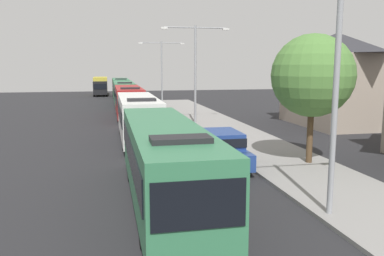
{
  "coord_description": "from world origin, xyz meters",
  "views": [
    {
      "loc": [
        -3.29,
        -4.08,
        5.23
      ],
      "look_at": [
        0.93,
        16.26,
        1.99
      ],
      "focal_mm": 37.76,
      "sensor_mm": 36.0,
      "label": 1
    }
  ],
  "objects_px": {
    "roadside_tree": "(313,76)",
    "box_truck_oncoming": "(100,85)",
    "white_suv": "(223,148)",
    "streetlamp_mid": "(195,64)",
    "bus_rear": "(121,87)",
    "streetlamp_far": "(162,65)",
    "bus_second_in_line": "(138,117)",
    "streetlamp_near": "(337,69)",
    "bus_lead": "(164,160)",
    "bus_middle": "(129,101)",
    "bus_fourth_in_line": "(124,93)"
  },
  "relations": [
    {
      "from": "roadside_tree",
      "to": "box_truck_oncoming",
      "type": "bearing_deg",
      "value": 102.15
    },
    {
      "from": "white_suv",
      "to": "streetlamp_mid",
      "type": "distance_m",
      "value": 15.39
    },
    {
      "from": "bus_rear",
      "to": "roadside_tree",
      "type": "distance_m",
      "value": 48.81
    },
    {
      "from": "streetlamp_far",
      "to": "bus_second_in_line",
      "type": "bearing_deg",
      "value": -100.84
    },
    {
      "from": "bus_rear",
      "to": "streetlamp_near",
      "type": "relative_size",
      "value": 1.38
    },
    {
      "from": "white_suv",
      "to": "box_truck_oncoming",
      "type": "distance_m",
      "value": 53.96
    },
    {
      "from": "white_suv",
      "to": "box_truck_oncoming",
      "type": "relative_size",
      "value": 0.55
    },
    {
      "from": "bus_lead",
      "to": "white_suv",
      "type": "relative_size",
      "value": 2.57
    },
    {
      "from": "box_truck_oncoming",
      "to": "roadside_tree",
      "type": "bearing_deg",
      "value": -77.85
    },
    {
      "from": "bus_rear",
      "to": "roadside_tree",
      "type": "height_order",
      "value": "roadside_tree"
    },
    {
      "from": "box_truck_oncoming",
      "to": "roadside_tree",
      "type": "distance_m",
      "value": 55.21
    },
    {
      "from": "bus_rear",
      "to": "streetlamp_mid",
      "type": "bearing_deg",
      "value": -80.69
    },
    {
      "from": "bus_second_in_line",
      "to": "box_truck_oncoming",
      "type": "distance_m",
      "value": 45.05
    },
    {
      "from": "bus_middle",
      "to": "streetlamp_far",
      "type": "xyz_separation_m",
      "value": [
        5.4,
        15.25,
        3.6
      ]
    },
    {
      "from": "bus_fourth_in_line",
      "to": "streetlamp_far",
      "type": "distance_m",
      "value": 7.12
    },
    {
      "from": "bus_lead",
      "to": "streetlamp_near",
      "type": "relative_size",
      "value": 1.49
    },
    {
      "from": "streetlamp_near",
      "to": "bus_lead",
      "type": "bearing_deg",
      "value": 154.04
    },
    {
      "from": "bus_middle",
      "to": "bus_lead",
      "type": "bearing_deg",
      "value": -90.0
    },
    {
      "from": "bus_fourth_in_line",
      "to": "streetlamp_far",
      "type": "height_order",
      "value": "streetlamp_far"
    },
    {
      "from": "streetlamp_far",
      "to": "bus_lead",
      "type": "bearing_deg",
      "value": -97.41
    },
    {
      "from": "bus_lead",
      "to": "box_truck_oncoming",
      "type": "relative_size",
      "value": 1.42
    },
    {
      "from": "bus_rear",
      "to": "streetlamp_far",
      "type": "relative_size",
      "value": 1.33
    },
    {
      "from": "roadside_tree",
      "to": "streetlamp_near",
      "type": "bearing_deg",
      "value": -112.51
    },
    {
      "from": "bus_fourth_in_line",
      "to": "white_suv",
      "type": "relative_size",
      "value": 2.56
    },
    {
      "from": "bus_second_in_line",
      "to": "roadside_tree",
      "type": "height_order",
      "value": "roadside_tree"
    },
    {
      "from": "bus_second_in_line",
      "to": "bus_fourth_in_line",
      "type": "relative_size",
      "value": 0.89
    },
    {
      "from": "bus_lead",
      "to": "white_suv",
      "type": "distance_m",
      "value": 6.07
    },
    {
      "from": "bus_fourth_in_line",
      "to": "streetlamp_mid",
      "type": "bearing_deg",
      "value": -74.24
    },
    {
      "from": "streetlamp_far",
      "to": "bus_middle",
      "type": "bearing_deg",
      "value": -109.5
    },
    {
      "from": "bus_middle",
      "to": "streetlamp_near",
      "type": "height_order",
      "value": "streetlamp_near"
    },
    {
      "from": "bus_fourth_in_line",
      "to": "roadside_tree",
      "type": "relative_size",
      "value": 1.79
    },
    {
      "from": "bus_middle",
      "to": "bus_rear",
      "type": "relative_size",
      "value": 0.97
    },
    {
      "from": "streetlamp_near",
      "to": "roadside_tree",
      "type": "xyz_separation_m",
      "value": [
        2.9,
        6.99,
        -0.4
      ]
    },
    {
      "from": "bus_lead",
      "to": "white_suv",
      "type": "bearing_deg",
      "value": 52.17
    },
    {
      "from": "white_suv",
      "to": "streetlamp_mid",
      "type": "height_order",
      "value": "streetlamp_mid"
    },
    {
      "from": "streetlamp_near",
      "to": "white_suv",
      "type": "bearing_deg",
      "value": 102.96
    },
    {
      "from": "white_suv",
      "to": "roadside_tree",
      "type": "relative_size",
      "value": 0.7
    },
    {
      "from": "streetlamp_far",
      "to": "bus_rear",
      "type": "bearing_deg",
      "value": 116.45
    },
    {
      "from": "bus_rear",
      "to": "box_truck_oncoming",
      "type": "bearing_deg",
      "value": 119.3
    },
    {
      "from": "bus_fourth_in_line",
      "to": "bus_rear",
      "type": "relative_size",
      "value": 1.08
    },
    {
      "from": "bus_second_in_line",
      "to": "bus_fourth_in_line",
      "type": "xyz_separation_m",
      "value": [
        0.0,
        25.25,
        0.0
      ]
    },
    {
      "from": "box_truck_oncoming",
      "to": "streetlamp_near",
      "type": "xyz_separation_m",
      "value": [
        8.7,
        -60.88,
        3.38
      ]
    },
    {
      "from": "bus_lead",
      "to": "bus_fourth_in_line",
      "type": "relative_size",
      "value": 1.0
    },
    {
      "from": "bus_lead",
      "to": "roadside_tree",
      "type": "distance_m",
      "value": 9.84
    },
    {
      "from": "streetlamp_near",
      "to": "box_truck_oncoming",
      "type": "bearing_deg",
      "value": 98.13
    },
    {
      "from": "white_suv",
      "to": "streetlamp_near",
      "type": "relative_size",
      "value": 0.58
    },
    {
      "from": "bus_middle",
      "to": "streetlamp_mid",
      "type": "relative_size",
      "value": 1.27
    },
    {
      "from": "bus_second_in_line",
      "to": "white_suv",
      "type": "bearing_deg",
      "value": -66.64
    },
    {
      "from": "streetlamp_near",
      "to": "streetlamp_far",
      "type": "xyz_separation_m",
      "value": [
        -0.0,
        44.15,
        0.19
      ]
    },
    {
      "from": "streetlamp_mid",
      "to": "roadside_tree",
      "type": "relative_size",
      "value": 1.26
    }
  ]
}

